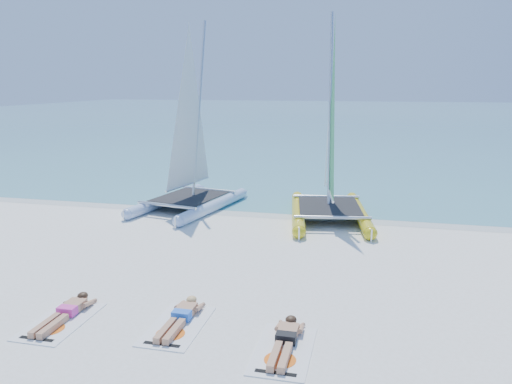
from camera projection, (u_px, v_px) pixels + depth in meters
ground at (226, 266)px, 13.02m from camera, size 140.00×140.00×0.00m
sea at (348, 115)px, 72.94m from camera, size 140.00×115.00×0.01m
wet_sand_strip at (269, 213)px, 18.25m from camera, size 140.00×1.40×0.01m
catamaran_blue at (190, 152)px, 18.64m from camera, size 3.53×5.68×7.21m
catamaran_yellow at (330, 151)px, 17.57m from camera, size 3.40×5.92×7.36m
towel_a at (61, 321)px, 9.98m from camera, size 1.00×1.85×0.02m
sunbather_a at (66, 312)px, 10.13m from camera, size 0.37×1.73×0.26m
towel_b at (177, 326)px, 9.78m from camera, size 1.00×1.85×0.02m
sunbather_b at (181, 316)px, 9.94m from camera, size 0.37×1.73×0.26m
towel_c at (284, 350)px, 8.89m from camera, size 1.00×1.85×0.02m
sunbather_c at (286, 339)px, 9.05m from camera, size 0.37×1.73×0.26m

